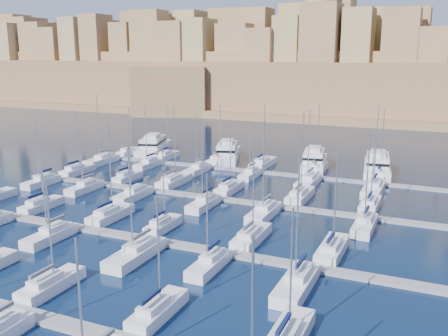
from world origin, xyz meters
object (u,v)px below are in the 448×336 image
at_px(motor_yacht_c, 314,161).
at_px(motor_yacht_b, 227,153).
at_px(motor_yacht_d, 377,165).
at_px(motor_yacht_a, 154,146).
at_px(sailboat_4, 158,310).

bearing_deg(motor_yacht_c, motor_yacht_b, 179.02).
xyz_separation_m(motor_yacht_b, motor_yacht_d, (35.07, 0.28, 0.00)).
bearing_deg(motor_yacht_d, motor_yacht_c, -177.32).
height_order(motor_yacht_a, motor_yacht_c, same).
relative_size(motor_yacht_a, motor_yacht_d, 1.04).
bearing_deg(sailboat_4, motor_yacht_d, 80.68).
distance_m(motor_yacht_a, motor_yacht_c, 42.61).
distance_m(motor_yacht_b, motor_yacht_d, 35.07).
relative_size(sailboat_4, motor_yacht_a, 0.66).
xyz_separation_m(motor_yacht_a, motor_yacht_c, (42.60, -0.91, -0.00)).
xyz_separation_m(sailboat_4, motor_yacht_c, (-2.00, 70.39, 1.00)).
bearing_deg(motor_yacht_d, motor_yacht_a, 179.73).
bearing_deg(motor_yacht_d, sailboat_4, -99.32).
height_order(sailboat_4, motor_yacht_b, sailboat_4).
distance_m(sailboat_4, motor_yacht_c, 70.42).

